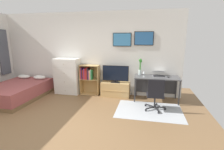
% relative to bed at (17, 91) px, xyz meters
% --- Properties ---
extents(ground_plane, '(7.20, 7.20, 0.00)m').
position_rel_bed_xyz_m(ground_plane, '(2.01, -1.36, -0.24)').
color(ground_plane, brown).
extents(wall_back_with_posters, '(6.12, 0.09, 2.70)m').
position_rel_bed_xyz_m(wall_back_with_posters, '(2.03, 1.07, 1.12)').
color(wall_back_with_posters, silver).
rests_on(wall_back_with_posters, ground_plane).
extents(area_rug, '(1.70, 1.20, 0.01)m').
position_rel_bed_xyz_m(area_rug, '(4.08, -0.11, -0.23)').
color(area_rug, '#B2B7BC').
rests_on(area_rug, ground_plane).
extents(bed, '(1.43, 2.02, 0.59)m').
position_rel_bed_xyz_m(bed, '(0.00, 0.00, 0.00)').
color(bed, brown).
rests_on(bed, ground_plane).
extents(dresser, '(0.83, 0.46, 1.20)m').
position_rel_bed_xyz_m(dresser, '(1.35, 0.79, 0.36)').
color(dresser, white).
rests_on(dresser, ground_plane).
extents(bookshelf, '(0.64, 0.30, 0.99)m').
position_rel_bed_xyz_m(bookshelf, '(2.08, 0.86, 0.35)').
color(bookshelf, tan).
rests_on(bookshelf, ground_plane).
extents(tv_stand, '(0.91, 0.41, 0.47)m').
position_rel_bed_xyz_m(tv_stand, '(3.01, 0.81, -0.00)').
color(tv_stand, tan).
rests_on(tv_stand, ground_plane).
extents(television, '(0.84, 0.16, 0.55)m').
position_rel_bed_xyz_m(television, '(3.01, 0.78, 0.51)').
color(television, black).
rests_on(television, tv_stand).
extents(desk, '(1.30, 0.62, 0.74)m').
position_rel_bed_xyz_m(desk, '(4.28, 0.78, 0.37)').
color(desk, '#4C4C4F').
rests_on(desk, ground_plane).
extents(office_chair, '(0.56, 0.58, 0.86)m').
position_rel_bed_xyz_m(office_chair, '(4.22, -0.09, 0.22)').
color(office_chair, '#232326').
rests_on(office_chair, ground_plane).
extents(laptop, '(0.40, 0.43, 0.17)m').
position_rel_bed_xyz_m(laptop, '(4.34, 0.80, 0.57)').
color(laptop, '#B7B7BC').
rests_on(laptop, desk).
extents(computer_mouse, '(0.06, 0.10, 0.03)m').
position_rel_bed_xyz_m(computer_mouse, '(4.60, 0.66, 0.52)').
color(computer_mouse, '#262628').
rests_on(computer_mouse, desk).
extents(bamboo_vase, '(0.10, 0.11, 0.51)m').
position_rel_bed_xyz_m(bamboo_vase, '(3.77, 0.87, 0.77)').
color(bamboo_vase, silver).
rests_on(bamboo_vase, desk).
extents(wine_glass, '(0.07, 0.07, 0.18)m').
position_rel_bed_xyz_m(wine_glass, '(3.90, 0.60, 0.64)').
color(wine_glass, silver).
rests_on(wine_glass, desk).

